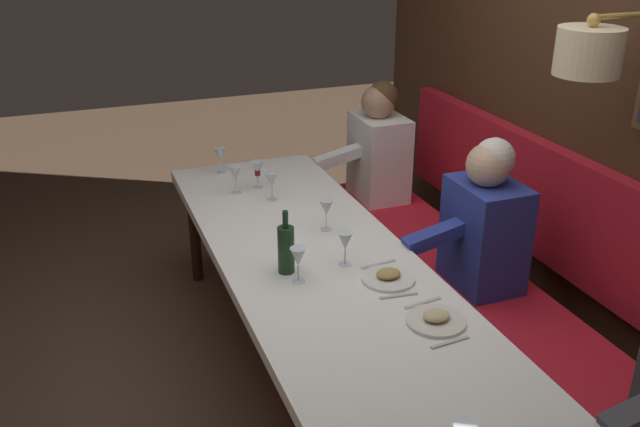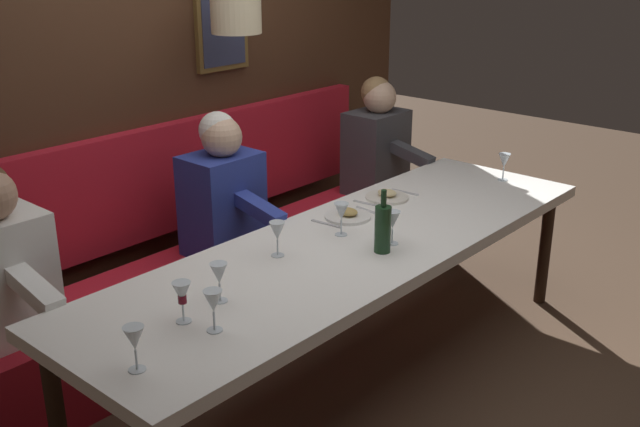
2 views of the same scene
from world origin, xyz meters
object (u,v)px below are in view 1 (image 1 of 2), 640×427
(diner_near, at_px, (485,220))
(wine_glass_0, at_px, (220,155))
(wine_glass_1, at_px, (298,258))
(wine_bottle, at_px, (286,249))
(dining_table, at_px, (324,276))
(wine_glass_7, at_px, (272,181))
(wine_glass_4, at_px, (235,174))
(wine_glass_5, at_px, (257,169))
(wine_glass_6, at_px, (326,209))
(diner_middle, at_px, (378,145))
(wine_glass_2, at_px, (345,242))

(diner_near, bearing_deg, wine_glass_0, 128.47)
(wine_glass_1, relative_size, wine_bottle, 0.55)
(dining_table, relative_size, wine_glass_7, 18.35)
(diner_near, xyz_separation_m, wine_glass_4, (-1.04, 0.97, 0.04))
(wine_glass_5, bearing_deg, wine_bottle, -98.89)
(wine_glass_5, bearing_deg, wine_glass_7, -83.26)
(wine_glass_4, distance_m, wine_bottle, 1.00)
(wine_glass_0, xyz_separation_m, wine_glass_6, (0.31, -0.99, 0.00))
(wine_glass_0, bearing_deg, wine_glass_7, -71.84)
(diner_middle, height_order, wine_glass_5, diner_middle)
(dining_table, distance_m, wine_glass_0, 1.37)
(wine_glass_0, bearing_deg, wine_glass_2, -79.37)
(wine_glass_4, distance_m, wine_glass_7, 0.24)
(wine_glass_1, height_order, wine_glass_2, same)
(diner_near, distance_m, diner_middle, 1.26)
(dining_table, xyz_separation_m, wine_glass_4, (-0.16, 1.00, 0.17))
(dining_table, relative_size, wine_bottle, 10.03)
(wine_glass_4, bearing_deg, wine_glass_6, -64.57)
(dining_table, height_order, wine_glass_1, wine_glass_1)
(wine_glass_4, bearing_deg, diner_middle, 15.80)
(diner_near, distance_m, wine_glass_6, 0.80)
(dining_table, xyz_separation_m, wine_glass_2, (0.09, -0.03, 0.17))
(wine_glass_2, bearing_deg, wine_glass_1, -164.01)
(dining_table, distance_m, wine_glass_2, 0.20)
(diner_middle, bearing_deg, wine_bottle, -129.39)
(diner_near, distance_m, wine_bottle, 1.06)
(wine_glass_0, distance_m, wine_bottle, 1.35)
(wine_glass_0, relative_size, wine_glass_4, 1.00)
(diner_near, relative_size, wine_glass_6, 4.82)
(diner_middle, bearing_deg, wine_glass_6, -127.89)
(diner_near, xyz_separation_m, diner_middle, (0.00, 1.26, 0.00))
(wine_glass_0, xyz_separation_m, wine_glass_5, (0.15, -0.32, -0.00))
(diner_near, distance_m, wine_glass_7, 1.18)
(diner_near, relative_size, wine_bottle, 2.64)
(diner_near, xyz_separation_m, wine_glass_6, (-0.73, 0.32, 0.04))
(dining_table, bearing_deg, wine_glass_5, 90.96)
(wine_glass_0, distance_m, wine_glass_6, 1.04)
(wine_glass_5, height_order, wine_glass_7, same)
(dining_table, bearing_deg, wine_glass_6, 67.18)
(wine_glass_1, height_order, wine_bottle, wine_bottle)
(wine_glass_2, xyz_separation_m, wine_glass_7, (-0.09, 0.86, 0.00))
(wine_glass_0, bearing_deg, wine_glass_6, -72.45)
(dining_table, bearing_deg, diner_middle, 55.80)
(diner_middle, relative_size, wine_glass_0, 4.82)
(dining_table, xyz_separation_m, wine_glass_1, (-0.16, -0.10, 0.17))
(wine_glass_4, bearing_deg, dining_table, -81.12)
(wine_glass_2, bearing_deg, diner_middle, 59.27)
(wine_glass_6, bearing_deg, diner_near, -23.74)
(diner_near, height_order, wine_glass_2, diner_near)
(wine_glass_0, height_order, wine_bottle, wine_bottle)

